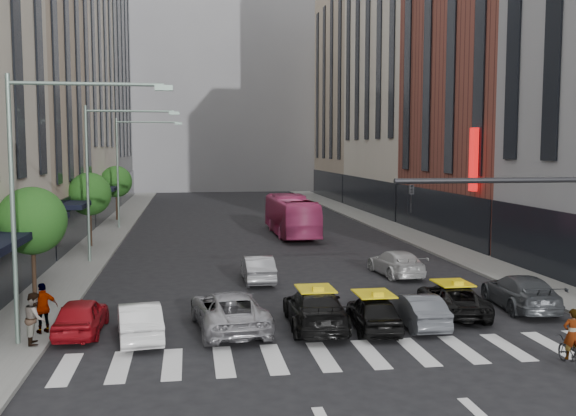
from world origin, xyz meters
name	(u,v)px	position (x,y,z in m)	size (l,w,h in m)	color
ground	(365,371)	(0.00, 0.00, 0.00)	(160.00, 160.00, 0.00)	black
sidewalk_left	(103,239)	(-11.50, 30.00, 0.07)	(3.00, 96.00, 0.15)	slate
sidewalk_right	(403,232)	(11.50, 30.00, 0.07)	(3.00, 96.00, 0.15)	slate
building_left_b	(11,70)	(-17.00, 28.00, 12.00)	(8.00, 16.00, 24.00)	tan
building_left_c	(60,28)	(-17.00, 46.00, 18.00)	(8.00, 20.00, 36.00)	beige
building_left_d	(91,81)	(-17.00, 65.00, 15.00)	(8.00, 18.00, 30.00)	gray
building_right_b	(491,63)	(17.00, 27.00, 13.00)	(8.00, 18.00, 26.00)	brown
building_right_c	(406,18)	(17.00, 46.00, 20.00)	(8.00, 20.00, 40.00)	beige
building_right_d	(358,93)	(17.00, 65.00, 14.00)	(8.00, 18.00, 28.00)	tan
building_far	(221,76)	(0.00, 85.00, 18.00)	(30.00, 10.00, 36.00)	gray
tree_near	(32,221)	(-11.80, 10.00, 3.65)	(2.88, 2.88, 4.95)	black
tree_mid	(90,194)	(-11.80, 26.00, 3.65)	(2.88, 2.88, 4.95)	black
tree_far	(116,182)	(-11.80, 42.00, 3.65)	(2.88, 2.88, 4.95)	black
streetlamp_near	(42,173)	(-10.04, 4.00, 5.90)	(5.38, 0.25, 9.00)	gray
streetlamp_mid	(104,162)	(-10.04, 20.00, 5.90)	(5.38, 0.25, 9.00)	gray
streetlamp_far	(129,158)	(-10.04, 36.00, 5.90)	(5.38, 0.25, 9.00)	gray
liberty_sign	(474,160)	(12.60, 20.00, 6.00)	(0.30, 0.70, 4.00)	red
car_red	(81,316)	(-9.14, 5.30, 0.67)	(1.58, 3.93, 1.34)	maroon
car_white_front	(139,321)	(-7.00, 4.31, 0.67)	(1.42, 4.06, 1.34)	silver
car_silver	(229,310)	(-3.80, 5.03, 0.73)	(2.43, 5.26, 1.46)	#99989D
taxi_left	(315,309)	(-0.60, 4.77, 0.74)	(2.07, 5.10, 1.48)	black
taxi_center	(374,312)	(1.48, 4.18, 0.67)	(1.59, 3.95, 1.35)	black
car_grey_mid	(417,310)	(3.27, 4.45, 0.63)	(1.33, 3.82, 1.26)	#484C51
taxi_right	(452,299)	(5.25, 5.83, 0.64)	(2.13, 4.61, 1.28)	black
car_grey_curb	(520,292)	(8.48, 6.33, 0.72)	(2.01, 4.93, 1.43)	#3E4145
car_row2_left	(258,269)	(-1.84, 13.40, 0.68)	(1.43, 4.11, 1.35)	#A8A8AD
car_row2_right	(396,263)	(5.56, 13.89, 0.67)	(1.87, 4.61, 1.34)	#B9B9B9
bus	(291,216)	(2.55, 30.18, 1.53)	(2.57, 11.00, 3.06)	#BB376B
motorcycle	(571,353)	(6.36, -0.65, 0.45)	(0.60, 1.72, 0.90)	black
rider	(573,313)	(6.36, -0.65, 1.70)	(0.58, 0.38, 1.59)	gray
pedestrian_near	(35,318)	(-10.40, 3.85, 1.03)	(0.85, 0.66, 1.75)	gray
pedestrian_far	(43,308)	(-10.40, 5.13, 1.05)	(1.06, 0.44, 1.81)	gray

